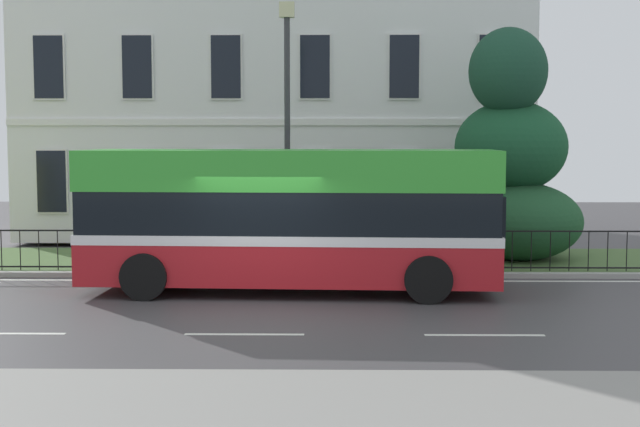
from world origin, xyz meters
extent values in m
cube|color=#434043|center=(0.00, 0.00, -0.03)|extent=(60.00, 56.00, 0.06)
cube|color=silver|center=(0.00, 3.65, 0.00)|extent=(54.00, 0.14, 0.01)
cube|color=silver|center=(-4.00, -1.80, 0.00)|extent=(2.00, 0.12, 0.01)
cube|color=silver|center=(0.00, -1.80, 0.00)|extent=(2.00, 0.12, 0.01)
cube|color=silver|center=(4.00, -1.80, 0.00)|extent=(2.00, 0.12, 0.01)
cube|color=#9E9E99|center=(0.00, 4.12, 0.06)|extent=(57.00, 0.24, 0.12)
cube|color=#4F6E3B|center=(0.00, 6.41, 0.06)|extent=(57.00, 4.34, 0.12)
cube|color=gray|center=(0.00, -5.50, 0.00)|extent=(57.00, 3.00, 0.01)
cube|color=white|center=(-0.36, 13.70, 5.59)|extent=(15.68, 8.08, 10.95)
cube|color=white|center=(-0.36, 9.64, 3.73)|extent=(15.68, 0.06, 0.20)
cube|color=#2D333D|center=(-0.36, 9.63, 1.22)|extent=(1.10, 0.06, 2.20)
cube|color=white|center=(-6.89, 9.63, 1.97)|extent=(0.97, 0.04, 1.93)
cube|color=black|center=(-6.89, 9.61, 1.97)|extent=(0.87, 0.03, 1.83)
cube|color=white|center=(-4.28, 9.63, 1.97)|extent=(0.97, 0.04, 1.93)
cube|color=black|center=(-4.28, 9.61, 1.97)|extent=(0.87, 0.03, 1.83)
cube|color=white|center=(-1.66, 9.63, 1.97)|extent=(0.97, 0.04, 1.93)
cube|color=black|center=(-1.66, 9.61, 1.97)|extent=(0.87, 0.03, 1.83)
cube|color=white|center=(0.95, 9.63, 1.97)|extent=(0.97, 0.04, 1.93)
cube|color=black|center=(0.95, 9.61, 1.97)|extent=(0.87, 0.03, 1.83)
cube|color=white|center=(3.56, 9.63, 1.97)|extent=(0.97, 0.04, 1.93)
cube|color=black|center=(3.56, 9.61, 1.97)|extent=(0.87, 0.03, 1.83)
cube|color=white|center=(6.18, 9.63, 1.97)|extent=(0.97, 0.04, 1.93)
cube|color=black|center=(6.18, 9.61, 1.97)|extent=(0.87, 0.03, 1.83)
cube|color=white|center=(-6.89, 9.63, 5.34)|extent=(0.97, 0.04, 1.93)
cube|color=black|center=(-6.89, 9.61, 5.34)|extent=(0.87, 0.03, 1.83)
cube|color=white|center=(-4.28, 9.63, 5.34)|extent=(0.97, 0.04, 1.93)
cube|color=black|center=(-4.28, 9.61, 5.34)|extent=(0.87, 0.03, 1.83)
cube|color=white|center=(-1.66, 9.63, 5.34)|extent=(0.97, 0.04, 1.93)
cube|color=black|center=(-1.66, 9.61, 5.34)|extent=(0.87, 0.03, 1.83)
cube|color=white|center=(0.95, 9.63, 5.34)|extent=(0.97, 0.04, 1.93)
cube|color=black|center=(0.95, 9.61, 5.34)|extent=(0.87, 0.03, 1.83)
cube|color=white|center=(3.56, 9.63, 5.34)|extent=(0.97, 0.04, 1.93)
cube|color=black|center=(3.56, 9.61, 5.34)|extent=(0.87, 0.03, 1.83)
cube|color=white|center=(6.18, 9.63, 5.34)|extent=(0.97, 0.04, 1.93)
cube|color=black|center=(6.18, 9.61, 5.34)|extent=(0.87, 0.03, 1.83)
cube|color=black|center=(-0.36, 4.40, 1.07)|extent=(18.46, 0.04, 0.04)
cube|color=black|center=(-0.36, 4.40, 0.20)|extent=(18.46, 0.04, 0.04)
cylinder|color=black|center=(-6.44, 4.40, 0.59)|extent=(0.02, 0.02, 0.95)
cylinder|color=black|center=(-5.98, 4.40, 0.59)|extent=(0.02, 0.02, 0.95)
cylinder|color=black|center=(-5.53, 4.40, 0.59)|extent=(0.02, 0.02, 0.95)
cylinder|color=black|center=(-5.08, 4.40, 0.59)|extent=(0.02, 0.02, 0.95)
cylinder|color=black|center=(-4.63, 4.40, 0.59)|extent=(0.02, 0.02, 0.95)
cylinder|color=black|center=(-4.18, 4.40, 0.59)|extent=(0.02, 0.02, 0.95)
cylinder|color=black|center=(-3.73, 4.40, 0.59)|extent=(0.02, 0.02, 0.95)
cylinder|color=black|center=(-3.28, 4.40, 0.59)|extent=(0.02, 0.02, 0.95)
cylinder|color=black|center=(-2.83, 4.40, 0.59)|extent=(0.02, 0.02, 0.95)
cylinder|color=black|center=(-2.38, 4.40, 0.59)|extent=(0.02, 0.02, 0.95)
cylinder|color=black|center=(-1.93, 4.40, 0.59)|extent=(0.02, 0.02, 0.95)
cylinder|color=black|center=(-1.48, 4.40, 0.59)|extent=(0.02, 0.02, 0.95)
cylinder|color=black|center=(-1.03, 4.40, 0.59)|extent=(0.02, 0.02, 0.95)
cylinder|color=black|center=(-0.58, 4.40, 0.59)|extent=(0.02, 0.02, 0.95)
cylinder|color=black|center=(-0.13, 4.40, 0.59)|extent=(0.02, 0.02, 0.95)
cylinder|color=black|center=(0.32, 4.40, 0.59)|extent=(0.02, 0.02, 0.95)
cylinder|color=black|center=(0.77, 4.40, 0.59)|extent=(0.02, 0.02, 0.95)
cylinder|color=black|center=(1.22, 4.40, 0.59)|extent=(0.02, 0.02, 0.95)
cylinder|color=black|center=(1.67, 4.40, 0.59)|extent=(0.02, 0.02, 0.95)
cylinder|color=black|center=(2.12, 4.40, 0.59)|extent=(0.02, 0.02, 0.95)
cylinder|color=black|center=(2.57, 4.40, 0.59)|extent=(0.02, 0.02, 0.95)
cylinder|color=black|center=(3.02, 4.40, 0.59)|extent=(0.02, 0.02, 0.95)
cylinder|color=black|center=(3.47, 4.40, 0.59)|extent=(0.02, 0.02, 0.95)
cylinder|color=black|center=(3.92, 4.40, 0.59)|extent=(0.02, 0.02, 0.95)
cylinder|color=black|center=(4.37, 4.40, 0.59)|extent=(0.02, 0.02, 0.95)
cylinder|color=black|center=(4.82, 4.40, 0.59)|extent=(0.02, 0.02, 0.95)
cylinder|color=black|center=(5.27, 4.40, 0.59)|extent=(0.02, 0.02, 0.95)
cylinder|color=black|center=(5.72, 4.40, 0.59)|extent=(0.02, 0.02, 0.95)
cylinder|color=black|center=(6.17, 4.40, 0.59)|extent=(0.02, 0.02, 0.95)
cylinder|color=black|center=(6.62, 4.40, 0.59)|extent=(0.02, 0.02, 0.95)
cylinder|color=black|center=(7.07, 4.40, 0.59)|extent=(0.02, 0.02, 0.95)
cylinder|color=black|center=(7.52, 4.40, 0.59)|extent=(0.02, 0.02, 0.95)
cylinder|color=black|center=(7.97, 4.40, 0.59)|extent=(0.02, 0.02, 0.95)
cylinder|color=black|center=(8.42, 4.40, 0.59)|extent=(0.02, 0.02, 0.95)
cylinder|color=#423328|center=(6.18, 6.69, 0.82)|extent=(0.53, 0.53, 1.39)
ellipsoid|color=#1F4D2B|center=(6.34, 6.56, 1.09)|extent=(3.27, 3.27, 2.05)
ellipsoid|color=#1A4E2E|center=(6.14, 6.84, 3.03)|extent=(2.93, 2.93, 2.43)
ellipsoid|color=#1B4430|center=(5.96, 6.45, 4.97)|extent=(2.01, 2.01, 2.22)
cube|color=#B41A21|center=(0.58, 2.32, 0.76)|extent=(8.75, 2.95, 0.99)
cube|color=white|center=(0.58, 2.32, 1.21)|extent=(8.77, 2.97, 0.20)
cube|color=black|center=(0.58, 2.32, 1.72)|extent=(8.67, 2.91, 0.94)
cube|color=green|center=(0.58, 2.32, 2.60)|extent=(8.75, 2.95, 0.83)
cube|color=black|center=(4.91, 2.11, 1.67)|extent=(0.16, 2.14, 0.86)
cube|color=black|center=(4.91, 2.11, 2.56)|extent=(0.15, 1.83, 0.53)
cylinder|color=silver|center=(4.95, 2.92, 0.48)|extent=(0.05, 0.20, 0.20)
cylinder|color=silver|center=(4.87, 1.30, 0.48)|extent=(0.05, 0.20, 0.20)
cylinder|color=black|center=(3.48, 3.40, 0.48)|extent=(0.97, 0.35, 0.96)
cylinder|color=black|center=(3.37, 0.96, 0.48)|extent=(0.97, 0.35, 0.96)
cylinder|color=black|center=(-2.21, 3.67, 0.48)|extent=(0.97, 0.35, 0.96)
cylinder|color=black|center=(-2.33, 1.23, 0.48)|extent=(0.97, 0.35, 0.96)
cylinder|color=#333338|center=(0.37, 5.03, 3.13)|extent=(0.14, 0.14, 6.02)
cube|color=beige|center=(0.37, 5.03, 6.32)|extent=(0.36, 0.24, 0.36)
cylinder|color=#4C4742|center=(2.29, 5.00, 0.55)|extent=(0.45, 0.45, 0.87)
ellipsoid|color=black|center=(2.29, 5.00, 1.07)|extent=(0.46, 0.46, 0.16)
camera|label=1|loc=(1.47, -15.98, 3.27)|focal=48.64mm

